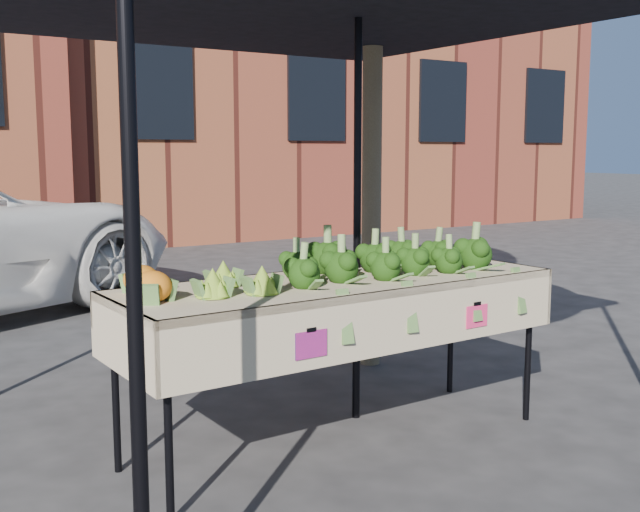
{
  "coord_description": "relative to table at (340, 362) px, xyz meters",
  "views": [
    {
      "loc": [
        -2.03,
        -3.27,
        1.57
      ],
      "look_at": [
        0.21,
        0.19,
        1.0
      ],
      "focal_mm": 42.95,
      "sensor_mm": 36.0,
      "label": 1
    }
  ],
  "objects": [
    {
      "name": "ground",
      "position": [
        -0.21,
        0.01,
        -0.45
      ],
      "size": [
        90.0,
        90.0,
        0.0
      ],
      "primitive_type": "plane",
      "color": "#28282A"
    },
    {
      "name": "table",
      "position": [
        0.0,
        0.0,
        0.0
      ],
      "size": [
        2.42,
        0.86,
        0.9
      ],
      "color": "#C3B698",
      "rests_on": "ground"
    },
    {
      "name": "canopy",
      "position": [
        -0.04,
        0.36,
        0.92
      ],
      "size": [
        3.16,
        3.16,
        2.74
      ],
      "primitive_type": null,
      "color": "black",
      "rests_on": "ground"
    },
    {
      "name": "broccoli_heap",
      "position": [
        0.27,
        0.03,
        0.56
      ],
      "size": [
        1.34,
        0.54,
        0.23
      ],
      "primitive_type": "ellipsoid",
      "color": "#13340B",
      "rests_on": "table"
    },
    {
      "name": "romanesco_cluster",
      "position": [
        -0.67,
        -0.01,
        0.54
      ],
      "size": [
        0.41,
        0.45,
        0.18
      ],
      "primitive_type": "ellipsoid",
      "color": "#93B430",
      "rests_on": "table"
    },
    {
      "name": "cauliflower_pair",
      "position": [
        -1.04,
        0.07,
        0.53
      ],
      "size": [
        0.21,
        0.41,
        0.16
      ],
      "primitive_type": "ellipsoid",
      "color": "orange",
      "rests_on": "table"
    },
    {
      "name": "street_tree",
      "position": [
        1.08,
        1.18,
        1.6
      ],
      "size": [
        2.08,
        2.08,
        4.1
      ],
      "primitive_type": null,
      "color": "#1E4C14",
      "rests_on": "ground"
    },
    {
      "name": "building_right",
      "position": [
        6.79,
        12.51,
        3.8
      ],
      "size": [
        12.0,
        8.0,
        8.5
      ],
      "primitive_type": "cube",
      "color": "maroon",
      "rests_on": "ground"
    }
  ]
}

